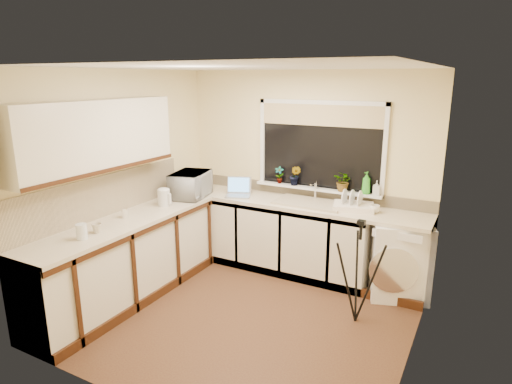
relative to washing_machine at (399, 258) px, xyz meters
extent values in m
plane|color=brown|center=(-1.28, -1.19, -0.43)|extent=(3.20, 3.20, 0.00)
plane|color=white|center=(-1.28, -1.19, 2.02)|extent=(3.20, 3.20, 0.00)
plane|color=beige|center=(-1.28, 0.31, 0.80)|extent=(3.20, 0.00, 3.20)
plane|color=beige|center=(-1.28, -2.69, 0.80)|extent=(3.20, 0.00, 3.20)
plane|color=beige|center=(-2.88, -1.19, 0.80)|extent=(0.00, 3.00, 3.00)
plane|color=beige|center=(0.32, -1.19, 0.80)|extent=(0.00, 3.00, 3.00)
cube|color=silver|center=(-1.60, 0.01, 0.00)|extent=(2.55, 0.60, 0.86)
cube|color=silver|center=(-2.58, -1.49, 0.00)|extent=(0.54, 2.40, 0.86)
cube|color=beige|center=(-1.28, 0.01, 0.45)|extent=(3.20, 0.60, 0.04)
cube|color=beige|center=(-2.58, -1.49, 0.45)|extent=(0.60, 2.40, 0.04)
cube|color=silver|center=(-2.72, -1.64, 1.37)|extent=(0.28, 1.90, 0.70)
cube|color=beige|center=(-2.87, -1.49, 0.70)|extent=(0.02, 2.40, 0.45)
cube|color=beige|center=(-1.28, 0.30, 0.54)|extent=(3.20, 0.02, 0.14)
cube|color=black|center=(-1.08, 0.30, 1.12)|extent=(1.50, 0.02, 1.00)
cube|color=tan|center=(-1.08, 0.27, 1.50)|extent=(1.50, 0.02, 0.25)
cube|color=white|center=(-1.08, 0.24, 0.61)|extent=(1.60, 0.14, 0.03)
cube|color=tan|center=(-1.08, 0.01, 0.49)|extent=(0.82, 0.46, 0.03)
cylinder|color=silver|center=(-1.08, 0.19, 0.59)|extent=(0.03, 0.03, 0.24)
cube|color=white|center=(0.00, 0.00, 0.00)|extent=(0.76, 0.75, 0.86)
cube|color=#93949A|center=(-2.00, -0.11, 0.48)|extent=(0.37, 0.32, 0.02)
cube|color=#569CE9|center=(-2.05, 0.01, 0.59)|extent=(0.30, 0.16, 0.21)
cylinder|color=silver|center=(-2.56, -0.87, 0.57)|extent=(0.15, 0.15, 0.19)
cube|color=white|center=(-0.56, 0.03, 0.51)|extent=(0.52, 0.44, 0.07)
cylinder|color=white|center=(-2.51, -2.09, 0.55)|extent=(0.10, 0.10, 0.15)
cylinder|color=white|center=(-2.63, -1.42, 0.53)|extent=(0.08, 0.08, 0.11)
imported|color=white|center=(-2.52, -0.40, 0.63)|extent=(0.51, 0.64, 0.31)
imported|color=#999999|center=(-1.58, 0.22, 0.73)|extent=(0.13, 0.11, 0.22)
imported|color=#999999|center=(-1.36, 0.22, 0.75)|extent=(0.14, 0.12, 0.25)
imported|color=#999999|center=(-0.74, 0.21, 0.74)|extent=(0.27, 0.25, 0.24)
imported|color=green|center=(-0.48, 0.23, 0.75)|extent=(0.12, 0.13, 0.26)
imported|color=#999999|center=(-0.36, 0.24, 0.71)|extent=(0.09, 0.09, 0.17)
imported|color=white|center=(-0.31, 0.03, 0.52)|extent=(0.13, 0.13, 0.09)
imported|color=beige|center=(-2.53, -1.90, 0.52)|extent=(0.13, 0.13, 0.09)
camera|label=1|loc=(0.73, -4.69, 1.94)|focal=30.68mm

